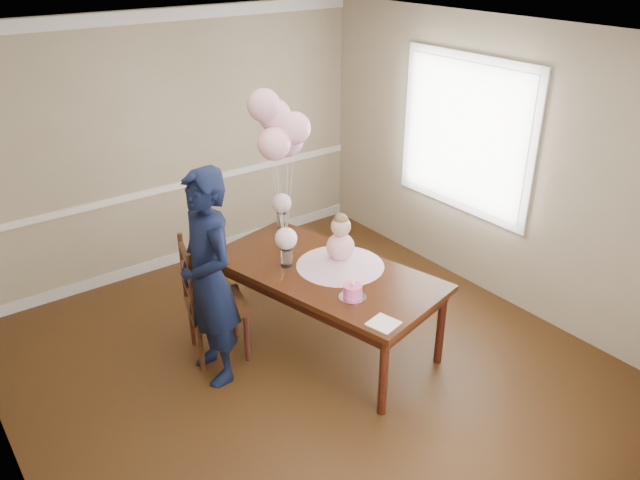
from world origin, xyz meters
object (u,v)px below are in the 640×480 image
Objects in this scene: dining_table_top at (325,273)px; dining_chair_seat at (217,305)px; birthday_cake at (353,291)px; woman at (208,279)px.

dining_table_top reaches higher than dining_chair_seat.
dining_chair_seat is at bearing 138.65° from dining_table_top.
dining_table_top is at bearing 79.33° from birthday_cake.
dining_chair_seat is 0.50m from woman.
birthday_cake is 0.08× the size of woman.
dining_table_top is 0.96m from dining_chair_seat.
woman is at bearing 141.97° from birthday_cake.
dining_chair_seat is at bearing 146.10° from woman.
dining_chair_seat is (-0.82, 0.44, -0.24)m from dining_table_top.
birthday_cake is at bearing 53.43° from woman.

